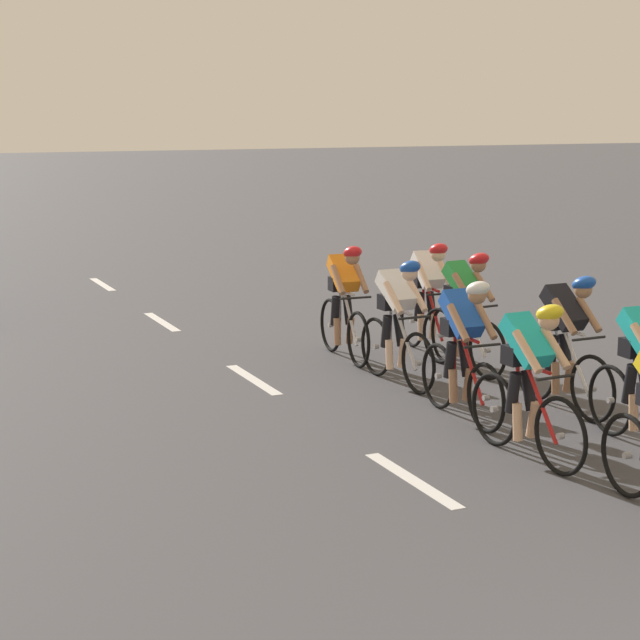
{
  "coord_description": "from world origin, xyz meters",
  "views": [
    {
      "loc": [
        -4.53,
        -2.71,
        3.24
      ],
      "look_at": [
        -0.02,
        7.43,
        1.1
      ],
      "focal_mm": 61.86,
      "sensor_mm": 36.0,
      "label": 1
    }
  ],
  "objects_px": {
    "cyclist_seventh": "(398,320)",
    "cyclist_third": "(529,378)",
    "cyclist_fifth": "(463,347)",
    "cyclist_tenth": "(429,297)",
    "cyclist_sixth": "(566,341)",
    "cyclist_eighth": "(465,310)",
    "cyclist_ninth": "(345,300)"
  },
  "relations": [
    {
      "from": "cyclist_tenth",
      "to": "cyclist_ninth",
      "type": "bearing_deg",
      "value": 170.83
    },
    {
      "from": "cyclist_fifth",
      "to": "cyclist_tenth",
      "type": "bearing_deg",
      "value": 66.97
    },
    {
      "from": "cyclist_seventh",
      "to": "cyclist_tenth",
      "type": "distance_m",
      "value": 1.72
    },
    {
      "from": "cyclist_third",
      "to": "cyclist_tenth",
      "type": "relative_size",
      "value": 1.0
    },
    {
      "from": "cyclist_ninth",
      "to": "cyclist_tenth",
      "type": "bearing_deg",
      "value": -9.17
    },
    {
      "from": "cyclist_ninth",
      "to": "cyclist_eighth",
      "type": "bearing_deg",
      "value": -48.42
    },
    {
      "from": "cyclist_eighth",
      "to": "cyclist_ninth",
      "type": "distance_m",
      "value": 1.61
    },
    {
      "from": "cyclist_eighth",
      "to": "cyclist_ninth",
      "type": "height_order",
      "value": "same"
    },
    {
      "from": "cyclist_fifth",
      "to": "cyclist_ninth",
      "type": "bearing_deg",
      "value": 88.36
    },
    {
      "from": "cyclist_ninth",
      "to": "cyclist_tenth",
      "type": "height_order",
      "value": "same"
    },
    {
      "from": "cyclist_sixth",
      "to": "cyclist_seventh",
      "type": "relative_size",
      "value": 1.0
    },
    {
      "from": "cyclist_sixth",
      "to": "cyclist_ninth",
      "type": "relative_size",
      "value": 1.0
    },
    {
      "from": "cyclist_sixth",
      "to": "cyclist_ninth",
      "type": "xyz_separation_m",
      "value": [
        -1.1,
        3.23,
        0.0
      ]
    },
    {
      "from": "cyclist_fifth",
      "to": "cyclist_tenth",
      "type": "relative_size",
      "value": 1.0
    },
    {
      "from": "cyclist_sixth",
      "to": "cyclist_eighth",
      "type": "xyz_separation_m",
      "value": [
        -0.03,
        2.02,
        0.0
      ]
    },
    {
      "from": "cyclist_fifth",
      "to": "cyclist_tenth",
      "type": "height_order",
      "value": "same"
    },
    {
      "from": "cyclist_sixth",
      "to": "cyclist_seventh",
      "type": "bearing_deg",
      "value": 121.94
    },
    {
      "from": "cyclist_fifth",
      "to": "cyclist_sixth",
      "type": "relative_size",
      "value": 1.0
    },
    {
      "from": "cyclist_seventh",
      "to": "cyclist_third",
      "type": "bearing_deg",
      "value": -94.39
    },
    {
      "from": "cyclist_third",
      "to": "cyclist_tenth",
      "type": "bearing_deg",
      "value": 72.24
    },
    {
      "from": "cyclist_third",
      "to": "cyclist_tenth",
      "type": "xyz_separation_m",
      "value": [
        1.37,
        4.29,
        0.0
      ]
    },
    {
      "from": "cyclist_sixth",
      "to": "cyclist_eighth",
      "type": "relative_size",
      "value": 1.0
    },
    {
      "from": "cyclist_third",
      "to": "cyclist_ninth",
      "type": "bearing_deg",
      "value": 87.03
    },
    {
      "from": "cyclist_third",
      "to": "cyclist_sixth",
      "type": "bearing_deg",
      "value": 43.19
    },
    {
      "from": "cyclist_sixth",
      "to": "cyclist_ninth",
      "type": "distance_m",
      "value": 3.41
    },
    {
      "from": "cyclist_third",
      "to": "cyclist_sixth",
      "type": "height_order",
      "value": "same"
    },
    {
      "from": "cyclist_eighth",
      "to": "cyclist_seventh",
      "type": "bearing_deg",
      "value": -166.4
    },
    {
      "from": "cyclist_third",
      "to": "cyclist_eighth",
      "type": "relative_size",
      "value": 1.0
    },
    {
      "from": "cyclist_tenth",
      "to": "cyclist_seventh",
      "type": "bearing_deg",
      "value": -131.78
    },
    {
      "from": "cyclist_ninth",
      "to": "cyclist_tenth",
      "type": "distance_m",
      "value": 1.16
    },
    {
      "from": "cyclist_sixth",
      "to": "cyclist_seventh",
      "type": "distance_m",
      "value": 2.08
    },
    {
      "from": "cyclist_ninth",
      "to": "cyclist_fifth",
      "type": "bearing_deg",
      "value": -91.64
    }
  ]
}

